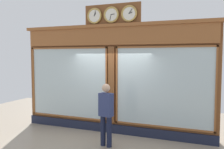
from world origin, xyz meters
TOP-DOWN VIEW (x-y plane):
  - shop_facade at (0.00, -0.12)m, footprint 6.37×0.42m
  - pedestrian at (-0.29, 1.14)m, footprint 0.40×0.29m

SIDE VIEW (x-z plane):
  - pedestrian at x=-0.29m, z-range 0.09..1.78m
  - shop_facade at x=0.00m, z-range -0.27..3.74m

